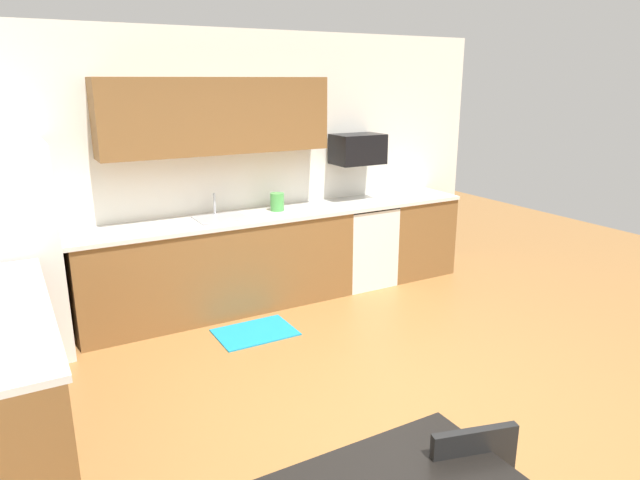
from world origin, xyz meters
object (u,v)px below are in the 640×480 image
(oven_range, at_px, (361,244))
(microwave, at_px, (358,149))
(kettle, at_px, (277,203))
(refrigerator, at_px, (7,255))

(oven_range, bearing_deg, microwave, 90.00)
(kettle, bearing_deg, refrigerator, -176.96)
(oven_range, distance_m, kettle, 1.15)
(refrigerator, relative_size, microwave, 3.25)
(microwave, height_order, kettle, microwave)
(refrigerator, height_order, microwave, refrigerator)
(refrigerator, xyz_separation_m, oven_range, (3.45, 0.08, -0.42))
(refrigerator, height_order, kettle, refrigerator)
(refrigerator, xyz_separation_m, microwave, (3.45, 0.18, 0.62))
(refrigerator, distance_m, oven_range, 3.47)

